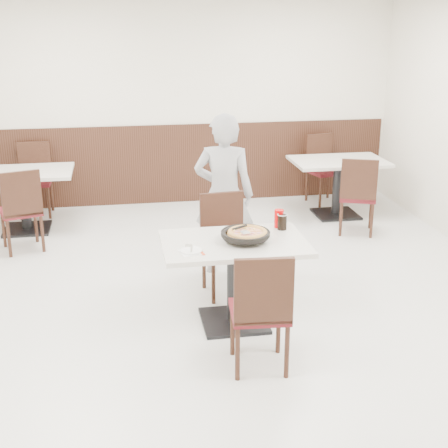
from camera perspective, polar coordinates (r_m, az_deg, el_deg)
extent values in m
plane|color=silver|center=(5.71, -0.26, -7.72)|extent=(7.00, 7.00, 0.00)
cube|color=beige|center=(8.66, -4.23, 11.03)|extent=(6.00, 0.04, 2.80)
cube|color=beige|center=(2.10, 16.49, -14.86)|extent=(6.00, 0.04, 2.80)
cube|color=black|center=(8.79, -4.08, 5.52)|extent=(5.90, 0.03, 1.10)
cylinder|color=black|center=(5.17, 1.69, -1.34)|extent=(0.11, 0.11, 0.04)
cylinder|color=black|center=(5.14, 1.97, -1.18)|extent=(0.40, 0.40, 0.01)
cylinder|color=tan|center=(5.14, 2.16, -0.96)|extent=(0.35, 0.35, 0.02)
cube|color=white|center=(5.10, 1.95, -0.76)|extent=(0.09, 0.10, 0.00)
cube|color=silver|center=(4.93, -3.02, -2.59)|extent=(0.20, 0.20, 0.00)
cylinder|color=white|center=(4.94, -3.03, -2.44)|extent=(0.19, 0.19, 0.01)
cube|color=white|center=(4.95, -2.98, -2.28)|extent=(0.04, 0.15, 0.00)
cylinder|color=black|center=(5.45, 5.34, 0.16)|extent=(0.09, 0.09, 0.13)
cylinder|color=#C30002|center=(5.50, 5.04, 0.50)|extent=(0.09, 0.09, 0.16)
imported|color=#A1A2A6|center=(6.23, -0.01, 2.68)|extent=(0.69, 0.55, 1.64)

